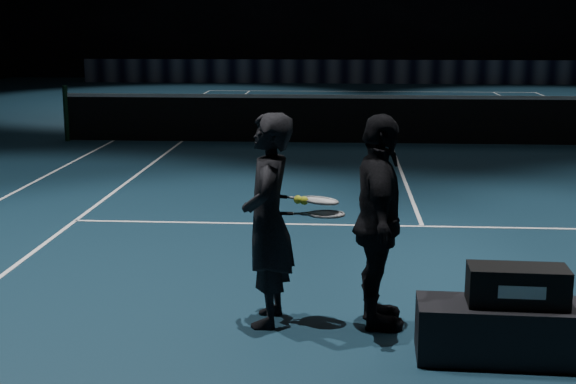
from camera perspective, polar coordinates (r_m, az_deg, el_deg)
name	(u,v)px	position (r m, az deg, el deg)	size (l,w,h in m)	color
floor	(390,144)	(15.70, 7.30, 3.40)	(36.00, 36.00, 0.00)	#0E2532
court_lines	(390,144)	(15.70, 7.30, 3.41)	(10.98, 23.78, 0.01)	white
net_post_left	(66,113)	(16.52, -15.50, 5.41)	(0.10, 0.10, 1.10)	black
net_mesh	(391,121)	(15.64, 7.34, 5.03)	(12.80, 0.02, 0.86)	black
net_tape	(392,97)	(15.59, 7.39, 6.72)	(12.80, 0.03, 0.07)	white
sponsor_backdrop	(367,72)	(31.07, 5.66, 8.51)	(22.00, 0.15, 0.90)	black
player_bench	(515,332)	(5.91, 15.81, -9.55)	(1.36, 0.45, 0.41)	black
racket_bag	(517,286)	(5.80, 16.00, -6.42)	(0.68, 0.29, 0.27)	black
bag_signature	(522,293)	(5.66, 16.31, -6.89)	(0.32, 0.00, 0.09)	white
player_a	(268,220)	(6.18, -1.44, -2.03)	(0.61, 0.40, 1.66)	black
player_b	(379,222)	(6.16, 6.46, -2.16)	(0.97, 0.41, 1.66)	black
racket_lower	(326,214)	(6.14, 2.74, -1.58)	(0.68, 0.22, 0.03)	black
racket_upper	(320,201)	(6.16, 2.30, -0.61)	(0.68, 0.22, 0.03)	black
tennis_balls	(301,198)	(6.13, 0.93, -0.42)	(0.12, 0.10, 0.12)	yellow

